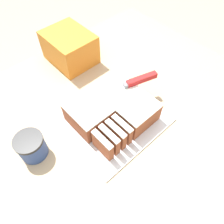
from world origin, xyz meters
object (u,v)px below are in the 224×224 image
object	(u,v)px
cake_board	(112,119)
storage_box	(70,48)
cake	(112,110)
knife	(134,82)
coffee_cup	(31,146)

from	to	relation	value
cake_board	storage_box	xyz separation A→B (m)	(0.10, 0.39, 0.07)
cake	cake_board	bearing A→B (deg)	-136.18
cake	storage_box	world-z (taller)	storage_box
cake	knife	world-z (taller)	knife
cake_board	cake	size ratio (longest dim) A/B	1.33
cake_board	knife	size ratio (longest dim) A/B	1.03
knife	cake_board	bearing A→B (deg)	25.26
cake_board	coffee_cup	world-z (taller)	coffee_cup
storage_box	cake_board	bearing A→B (deg)	-103.81
cake	storage_box	bearing A→B (deg)	76.91
cake_board	coffee_cup	size ratio (longest dim) A/B	3.74
cake	knife	size ratio (longest dim) A/B	0.77
cake	coffee_cup	size ratio (longest dim) A/B	2.81
knife	coffee_cup	bearing A→B (deg)	8.95
coffee_cup	storage_box	size ratio (longest dim) A/B	0.44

